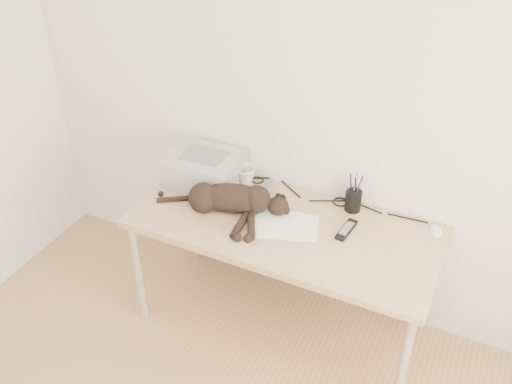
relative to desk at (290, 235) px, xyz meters
The scene contains 11 objects.
wall_back 0.75m from the desk, 90.00° to the left, with size 3.50×3.50×0.00m, color white.
desk is the anchor object (origin of this frame).
printer 0.61m from the desk, behind, with size 0.40×0.35×0.19m.
papers 0.16m from the desk, 84.91° to the right, with size 0.38×0.31×0.01m.
cat 0.39m from the desk, 161.99° to the right, with size 0.73×0.37×0.17m.
mug 0.43m from the desk, 153.39° to the left, with size 0.11×0.11×0.10m, color white.
pen_cup 0.39m from the desk, 34.54° to the left, with size 0.09×0.09×0.22m.
remote_grey 0.29m from the desk, 139.90° to the left, with size 0.05×0.18×0.02m, color slate.
remote_black 0.34m from the desk, ahead, with size 0.05×0.18×0.02m, color black.
mouse 0.76m from the desk, 15.06° to the left, with size 0.06×0.10×0.03m, color silver.
cable_tangle 0.26m from the desk, 90.00° to the left, with size 1.36×0.08×0.01m, color black, non-canonical shape.
Camera 1 is at (0.88, -0.77, 2.56)m, focal length 40.00 mm.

